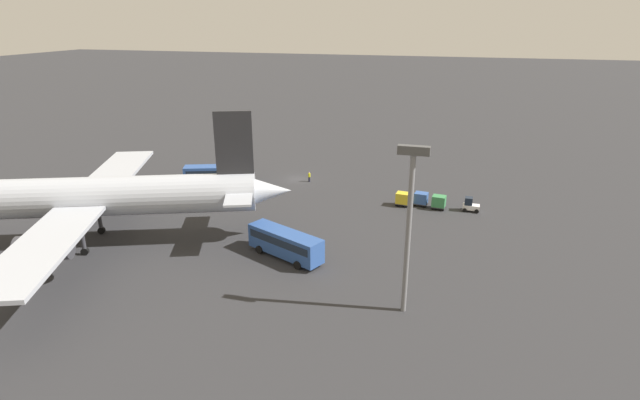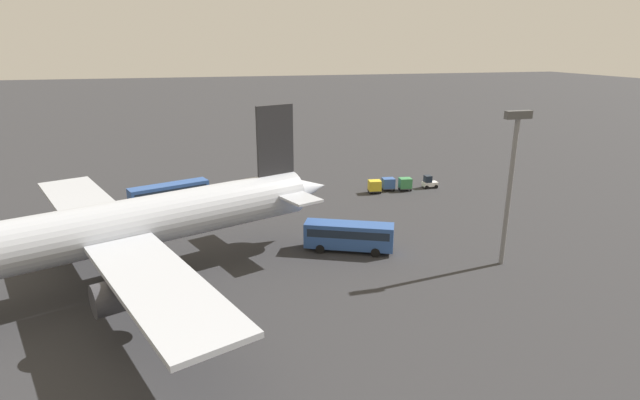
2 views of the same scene
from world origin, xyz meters
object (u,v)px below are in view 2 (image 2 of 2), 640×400
shuttle_bus_far (349,235)px  cargo_cart_green (405,183)px  cargo_cart_blue (388,183)px  cargo_cart_yellow (375,186)px  shuttle_bus_near (169,193)px  worker_person (262,183)px  airplane (93,233)px  baggage_tug (429,182)px

shuttle_bus_far → cargo_cart_green: shuttle_bus_far is taller
cargo_cart_blue → cargo_cart_yellow: bearing=16.2°
shuttle_bus_near → worker_person: (-14.36, -5.54, -1.06)m
shuttle_bus_near → cargo_cart_blue: bearing=158.4°
shuttle_bus_far → worker_person: shuttle_bus_far is taller
cargo_cart_blue → worker_person: bearing=-18.5°
cargo_cart_green → cargo_cart_blue: same height
airplane → cargo_cart_green: bearing=-171.1°
shuttle_bus_far → cargo_cart_green: (-16.51, -21.17, -0.78)m
worker_person → cargo_cart_blue: (-19.65, 6.59, 0.32)m
baggage_tug → shuttle_bus_far: bearing=47.1°
shuttle_bus_far → cargo_cart_blue: bearing=-98.0°
airplane → shuttle_bus_near: (-5.87, -26.55, -4.24)m
shuttle_bus_far → cargo_cart_green: bearing=-103.6°
worker_person → cargo_cart_yellow: size_ratio=0.80×
airplane → shuttle_bus_far: 26.62m
shuttle_bus_near → baggage_tug: (-41.15, 1.27, -0.99)m
airplane → shuttle_bus_far: airplane is taller
airplane → cargo_cart_blue: (-39.88, -25.50, -4.98)m
baggage_tug → cargo_cart_blue: (7.14, -0.22, 0.25)m
worker_person → cargo_cart_yellow: (-17.00, 7.36, 0.32)m
shuttle_bus_near → cargo_cart_blue: shuttle_bus_near is taller
cargo_cart_green → shuttle_bus_far: bearing=52.1°
baggage_tug → worker_person: size_ratio=1.39×
shuttle_bus_far → cargo_cart_blue: shuttle_bus_far is taller
shuttle_bus_near → worker_person: bearing=-178.7°
baggage_tug → cargo_cart_green: (4.49, 0.46, 0.25)m
shuttle_bus_far → worker_person: (5.80, -28.45, -1.10)m
cargo_cart_blue → shuttle_bus_far: bearing=57.6°
shuttle_bus_near → baggage_tug: 41.18m
worker_person → cargo_cart_green: (-22.30, 7.28, 0.32)m
baggage_tug → cargo_cart_yellow: size_ratio=1.12×
worker_person → cargo_cart_yellow: cargo_cart_yellow is taller
shuttle_bus_far → baggage_tug: 30.16m
shuttle_bus_near → cargo_cart_blue: (-34.01, 1.05, -0.74)m
baggage_tug → worker_person: bearing=-13.1°
shuttle_bus_far → cargo_cart_yellow: shuttle_bus_far is taller
baggage_tug → cargo_cart_green: 4.52m
baggage_tug → cargo_cart_blue: baggage_tug is taller
cargo_cart_blue → airplane: bearing=32.6°
baggage_tug → shuttle_bus_near: bearing=-0.6°
shuttle_bus_near → airplane: bearing=57.7°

